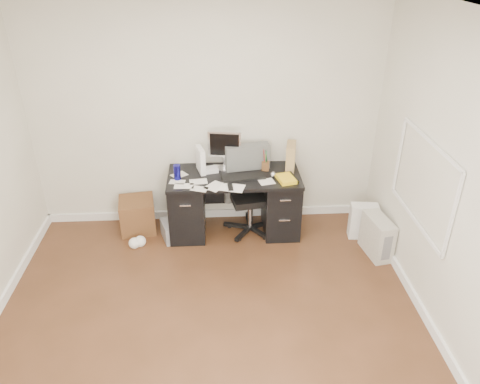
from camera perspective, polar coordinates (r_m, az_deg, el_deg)
The scene contains 18 objects.
ground at distance 4.39m, azimuth -3.68°, elevation -16.75°, with size 4.00×4.00×0.00m, color #442916.
room_shell at distance 3.44m, azimuth -4.00°, elevation 3.36°, with size 4.02×4.02×2.71m.
desk at distance 5.47m, azimuth -0.70°, elevation -1.20°, with size 1.50×0.70×0.75m.
loose_papers at distance 5.25m, azimuth -2.88°, elevation 1.78°, with size 1.10×0.60×0.00m, color white, non-canonical shape.
lcd_monitor at distance 5.35m, azimuth -1.88°, elevation 5.11°, with size 0.38×0.21×0.47m, color silver, non-canonical shape.
keyboard at distance 5.23m, azimuth 0.42°, elevation 1.83°, with size 0.48×0.17×0.03m, color black.
computer_mouse at distance 5.26m, azimuth 4.06°, elevation 2.16°, with size 0.07×0.07×0.07m, color silver.
travel_mug at distance 5.22m, azimuth -7.67°, elevation 2.40°, with size 0.08×0.08×0.17m, color navy.
white_binder at distance 5.34m, azimuth -4.82°, elevation 3.91°, with size 0.12×0.25×0.29m, color white.
magazine_file at distance 5.41m, azimuth 6.20°, elevation 4.31°, with size 0.13×0.27×0.31m, color #987849.
pen_cup at distance 5.38m, azimuth 3.15°, elevation 3.94°, with size 0.11×0.11×0.25m, color #572E19, non-canonical shape.
yellow_book at distance 5.20m, azimuth 5.70°, elevation 1.61°, with size 0.19×0.24×0.04m, color yellow.
paper_remote at distance 5.03m, azimuth -0.97°, elevation 0.64°, with size 0.26×0.21×0.02m, color white, non-canonical shape.
office_chair at distance 5.42m, azimuth 1.29°, elevation -0.00°, with size 0.59×0.59×1.05m, color #4F514F, non-canonical shape.
pc_tower at distance 5.39m, azimuth 16.37°, elevation -5.21°, with size 0.20×0.45×0.45m, color #A9A498.
shopping_bag at distance 5.64m, azimuth 14.77°, elevation -3.44°, with size 0.31×0.22×0.43m, color white.
wicker_basket at distance 5.73m, azimuth -12.38°, elevation -2.75°, with size 0.40×0.40×0.40m, color #513318.
desk_printer at distance 5.55m, azimuth -7.49°, elevation -4.50°, with size 0.37×0.31×0.22m, color slate.
Camera 1 is at (0.09, -3.08, 3.13)m, focal length 35.00 mm.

